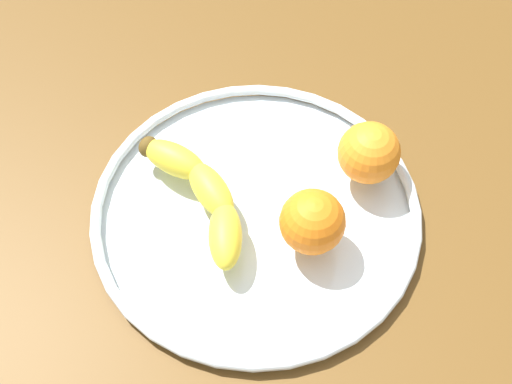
% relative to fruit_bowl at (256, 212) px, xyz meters
% --- Properties ---
extents(ground_plane, '(1.68, 1.68, 0.04)m').
position_rel_fruit_bowl_xyz_m(ground_plane, '(0.00, 0.00, -0.03)').
color(ground_plane, brown).
extents(fruit_bowl, '(0.36, 0.36, 0.02)m').
position_rel_fruit_bowl_xyz_m(fruit_bowl, '(0.00, 0.00, 0.00)').
color(fruit_bowl, silver).
rests_on(fruit_bowl, ground_plane).
extents(banana, '(0.20, 0.09, 0.03)m').
position_rel_fruit_bowl_xyz_m(banana, '(0.03, 0.05, 0.03)').
color(banana, yellow).
rests_on(banana, fruit_bowl).
extents(orange_front_left, '(0.07, 0.07, 0.07)m').
position_rel_fruit_bowl_xyz_m(orange_front_left, '(-0.06, -0.04, 0.04)').
color(orange_front_left, orange).
rests_on(orange_front_left, fruit_bowl).
extents(orange_front_right, '(0.07, 0.07, 0.07)m').
position_rel_fruit_bowl_xyz_m(orange_front_right, '(0.00, -0.13, 0.04)').
color(orange_front_right, orange).
rests_on(orange_front_right, fruit_bowl).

